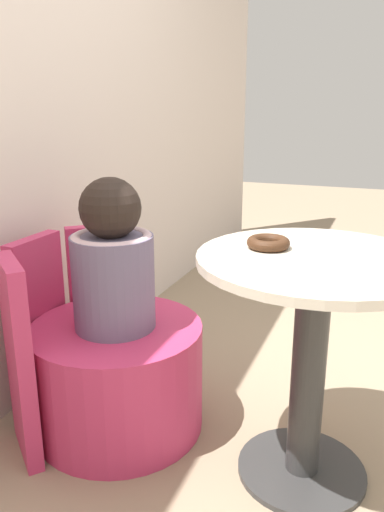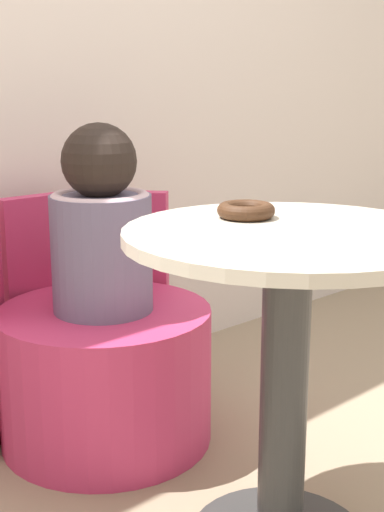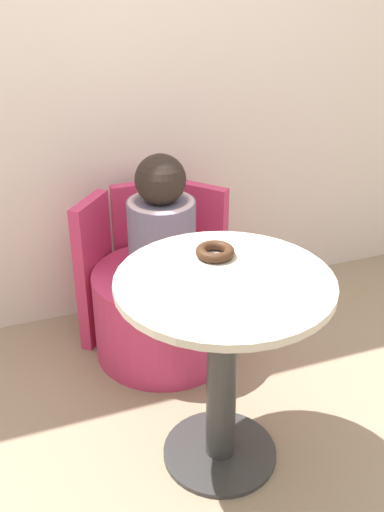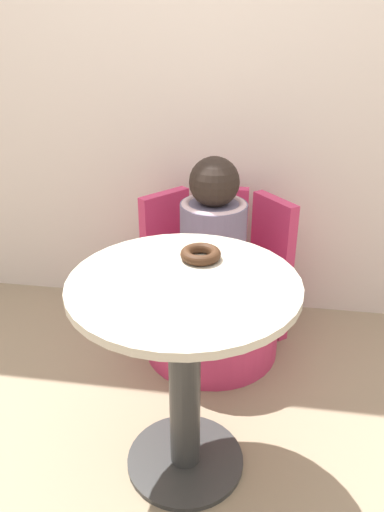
{
  "view_description": "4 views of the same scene",
  "coord_description": "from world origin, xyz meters",
  "px_view_note": "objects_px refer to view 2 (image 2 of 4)",
  "views": [
    {
      "loc": [
        -1.27,
        -0.12,
        1.08
      ],
      "look_at": [
        0.09,
        0.42,
        0.64
      ],
      "focal_mm": 35.0,
      "sensor_mm": 36.0,
      "label": 1
    },
    {
      "loc": [
        -1.0,
        -0.83,
        0.98
      ],
      "look_at": [
        0.06,
        0.33,
        0.59
      ],
      "focal_mm": 50.0,
      "sensor_mm": 36.0,
      "label": 2
    },
    {
      "loc": [
        -0.56,
        -1.35,
        1.57
      ],
      "look_at": [
        0.05,
        0.32,
        0.64
      ],
      "focal_mm": 42.0,
      "sensor_mm": 36.0,
      "label": 3
    },
    {
      "loc": [
        0.26,
        -1.15,
        1.37
      ],
      "look_at": [
        0.02,
        0.42,
        0.59
      ],
      "focal_mm": 35.0,
      "sensor_mm": 36.0,
      "label": 4
    }
  ],
  "objects_px": {
    "round_table": "(286,334)",
    "donut": "(246,210)",
    "tub_chair": "(106,374)",
    "child_figure": "(101,228)"
  },
  "relations": [
    {
      "from": "round_table",
      "to": "child_figure",
      "type": "bearing_deg",
      "value": 89.12
    },
    {
      "from": "round_table",
      "to": "child_figure",
      "type": "xyz_separation_m",
      "value": [
        0.01,
        0.64,
        0.12
      ]
    },
    {
      "from": "round_table",
      "to": "tub_chair",
      "type": "bearing_deg",
      "value": 89.12
    },
    {
      "from": "round_table",
      "to": "donut",
      "type": "bearing_deg",
      "value": 79.1
    },
    {
      "from": "round_table",
      "to": "tub_chair",
      "type": "height_order",
      "value": "round_table"
    },
    {
      "from": "tub_chair",
      "to": "donut",
      "type": "relative_size",
      "value": 4.75
    },
    {
      "from": "tub_chair",
      "to": "child_figure",
      "type": "relative_size",
      "value": 1.17
    },
    {
      "from": "tub_chair",
      "to": "child_figure",
      "type": "bearing_deg",
      "value": 0.0
    },
    {
      "from": "round_table",
      "to": "donut",
      "type": "height_order",
      "value": "donut"
    },
    {
      "from": "round_table",
      "to": "tub_chair",
      "type": "relative_size",
      "value": 1.2
    }
  ]
}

